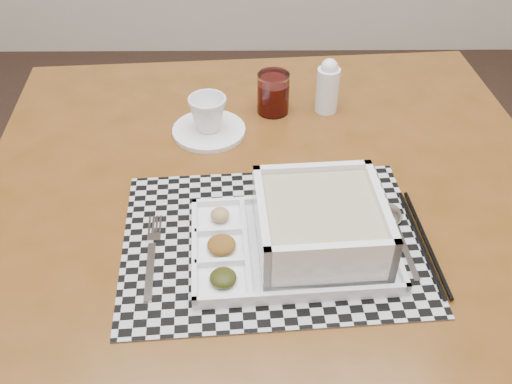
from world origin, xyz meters
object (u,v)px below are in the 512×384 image
cup (208,114)px  juice_glass (273,95)px  creamer_bottle (328,86)px  serving_tray (312,230)px  dining_table (273,231)px

cup → juice_glass: juice_glass is taller
juice_glass → creamer_bottle: creamer_bottle is taller
serving_tray → dining_table: bearing=114.1°
serving_tray → cup: 0.38m
serving_tray → creamer_bottle: creamer_bottle is taller
dining_table → serving_tray: bearing=-65.9°
cup → serving_tray: bearing=-83.1°
serving_tray → cup: bearing=118.7°
juice_glass → dining_table: bearing=-91.6°
dining_table → cup: (-0.13, 0.21, 0.13)m
cup → creamer_bottle: bearing=-2.9°
cup → creamer_bottle: creamer_bottle is taller
dining_table → juice_glass: juice_glass is taller
dining_table → juice_glass: size_ratio=12.85×
serving_tray → cup: (-0.18, 0.33, 0.01)m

